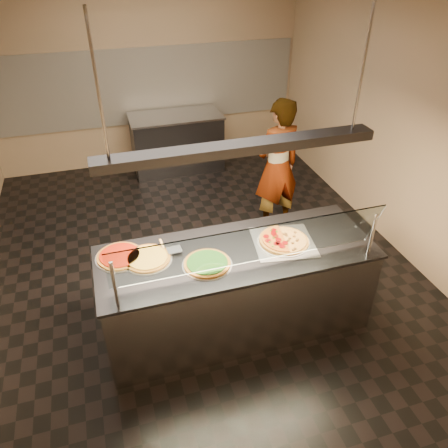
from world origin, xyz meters
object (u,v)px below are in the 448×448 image
object	(u,v)px
pizza_spatula	(167,246)
worker	(277,167)
serving_counter	(236,289)
half_pizza_pepperoni	(273,241)
sneeze_guard	(251,247)
half_pizza_sausage	(294,238)
pizza_spinach	(207,263)
pizza_cheese	(148,258)
perforated_tray	(283,242)
pizza_tomato	(120,256)
heat_lamp_housing	(239,148)
prep_table	(177,142)

from	to	relation	value
pizza_spatula	worker	bearing A→B (deg)	38.84
serving_counter	half_pizza_pepperoni	world-z (taller)	half_pizza_pepperoni
sneeze_guard	half_pizza_pepperoni	xyz separation A→B (m)	(0.35, 0.35, -0.26)
half_pizza_sausage	pizza_spinach	world-z (taller)	half_pizza_sausage
half_pizza_pepperoni	half_pizza_sausage	bearing A→B (deg)	-0.45
pizza_cheese	pizza_spatula	bearing A→B (deg)	27.85
sneeze_guard	perforated_tray	distance (m)	0.64
serving_counter	pizza_spinach	size ratio (longest dim) A/B	5.78
perforated_tray	pizza_spatula	world-z (taller)	pizza_spatula
pizza_cheese	perforated_tray	bearing A→B (deg)	-5.39
worker	pizza_tomato	bearing A→B (deg)	21.58
sneeze_guard	pizza_tomato	size ratio (longest dim) A/B	5.32
half_pizza_pepperoni	heat_lamp_housing	size ratio (longest dim) A/B	0.21
pizza_cheese	pizza_spatula	xyz separation A→B (m)	(0.20, 0.10, 0.01)
perforated_tray	pizza_spatula	distance (m)	1.09
worker	pizza_cheese	bearing A→B (deg)	26.80
pizza_spatula	heat_lamp_housing	world-z (taller)	heat_lamp_housing
prep_table	heat_lamp_housing	bearing A→B (deg)	-92.92
serving_counter	sneeze_guard	world-z (taller)	sneeze_guard
pizza_spatula	heat_lamp_housing	distance (m)	1.18
half_pizza_sausage	pizza_tomato	size ratio (longest dim) A/B	1.12
half_pizza_pepperoni	pizza_tomato	size ratio (longest dim) A/B	1.12
sneeze_guard	pizza_spatula	distance (m)	0.87
sneeze_guard	heat_lamp_housing	xyz separation A→B (m)	(0.00, 0.34, 0.72)
perforated_tray	pizza_spinach	world-z (taller)	pizza_spinach
serving_counter	sneeze_guard	size ratio (longest dim) A/B	1.10
serving_counter	worker	distance (m)	1.94
half_pizza_pepperoni	heat_lamp_housing	distance (m)	1.05
perforated_tray	half_pizza_pepperoni	bearing A→B (deg)	179.87
serving_counter	pizza_cheese	distance (m)	0.94
half_pizza_pepperoni	pizza_spinach	size ratio (longest dim) A/B	1.10
pizza_cheese	pizza_tomato	bearing A→B (deg)	156.03
pizza_spatula	prep_table	world-z (taller)	pizza_spatula
pizza_tomato	worker	size ratio (longest dim) A/B	0.25
pizza_tomato	pizza_spatula	size ratio (longest dim) A/B	1.86
half_pizza_sausage	pizza_spinach	xyz separation A→B (m)	(-0.88, -0.11, -0.01)
prep_table	pizza_spinach	bearing A→B (deg)	-97.53
pizza_tomato	half_pizza_sausage	bearing A→B (deg)	-7.97
serving_counter	pizza_spinach	bearing A→B (deg)	-161.31
pizza_spatula	perforated_tray	bearing A→B (deg)	-11.77
heat_lamp_housing	sneeze_guard	bearing A→B (deg)	-90.00
perforated_tray	half_pizza_sausage	bearing A→B (deg)	-0.77
pizza_tomato	serving_counter	bearing A→B (deg)	-12.31
pizza_cheese	prep_table	bearing A→B (deg)	74.52
serving_counter	sneeze_guard	bearing A→B (deg)	-90.00
pizza_spinach	prep_table	xyz separation A→B (m)	(0.50, 3.81, -0.48)
half_pizza_pepperoni	half_pizza_sausage	size ratio (longest dim) A/B	1.00
serving_counter	pizza_cheese	bearing A→B (deg)	171.36
sneeze_guard	pizza_spinach	distance (m)	0.48
pizza_spinach	worker	xyz separation A→B (m)	(1.37, 1.67, -0.06)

